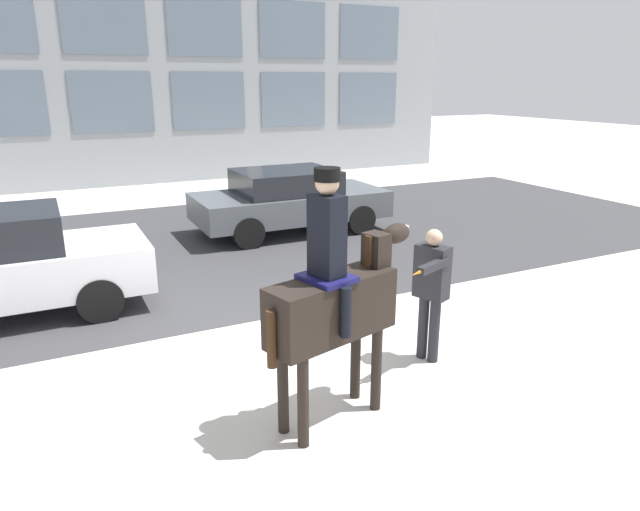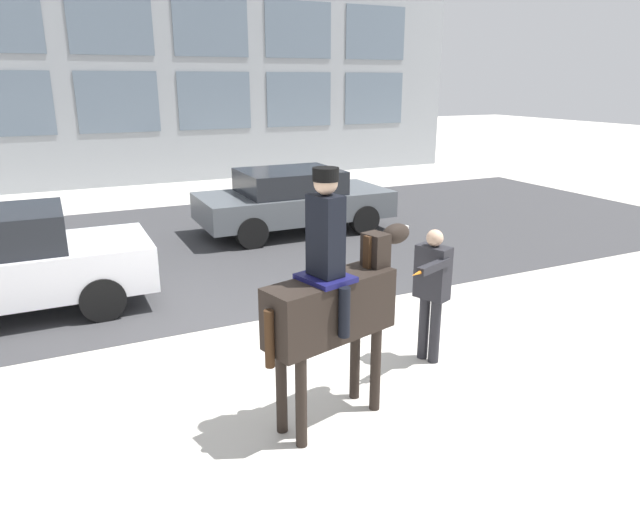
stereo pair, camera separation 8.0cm
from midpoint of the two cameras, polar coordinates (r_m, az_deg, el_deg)
ground_plane at (r=7.85m, az=-7.03°, el=-8.13°), size 80.00×80.00×0.00m
road_surface at (r=12.18m, az=-14.46°, el=0.68°), size 24.84×8.50×0.01m
mounted_horse_lead at (r=5.51m, az=1.06°, el=-4.30°), size 1.80×0.78×2.59m
pedestrian_bystander at (r=6.95m, az=10.73°, el=-2.96°), size 0.78×0.67×1.67m
street_car_far_lane at (r=13.01m, az=-3.29°, el=5.62°), size 4.30×2.04×1.43m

